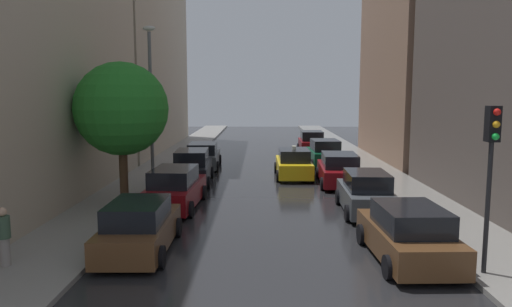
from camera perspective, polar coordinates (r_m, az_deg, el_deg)
ground_plane at (r=31.69m, az=1.11°, el=-1.43°), size 28.00×72.00×0.04m
sidewalk_left at (r=32.27m, az=-10.52°, el=-1.22°), size 3.00×72.00×0.15m
sidewalk_right at (r=32.40m, az=12.68°, el=-1.24°), size 3.00×72.00×0.15m
building_left_mid at (r=42.07m, az=-14.62°, el=13.95°), size 6.00×20.60×19.66m
building_right_mid at (r=36.38m, az=19.38°, el=15.49°), size 6.00×12.89×20.45m
parked_car_left_nearest at (r=14.93m, az=-13.72°, el=-8.59°), size 2.05×4.40×1.58m
parked_car_left_second at (r=20.16m, az=-9.62°, el=-4.20°), size 2.22×4.79×1.71m
parked_car_left_third at (r=25.39m, az=-7.59°, el=-1.71°), size 2.18×4.83×1.81m
parked_car_left_fourth at (r=30.55m, az=-6.33°, el=-0.32°), size 2.25×4.69×1.61m
parked_car_right_nearest at (r=14.47m, az=17.67°, el=-9.18°), size 2.23×4.41×1.62m
parked_car_right_second at (r=19.55m, az=12.94°, el=-4.69°), size 2.09×4.27×1.68m
parked_car_right_third at (r=25.29m, az=9.86°, el=-1.93°), size 2.32×4.88×1.65m
parked_car_right_fourth at (r=31.53m, az=8.17°, el=-0.02°), size 2.22×4.25×1.74m
parked_car_right_fifth at (r=37.94m, az=6.62°, el=1.25°), size 2.13×4.21×1.78m
taxi_midroad at (r=27.12m, az=4.51°, el=-1.25°), size 2.09×4.43×1.81m
pedestrian_foreground at (r=14.60m, az=-27.84°, el=-8.64°), size 0.36×0.36×1.60m
street_tree_left at (r=20.86m, az=-15.73°, el=5.11°), size 3.92×3.92×5.91m
traffic_light_right_corner at (r=13.33m, az=26.22°, el=0.11°), size 0.30×0.42×4.30m
lamp_post_left at (r=23.46m, az=-12.42°, el=6.57°), size 0.60×0.28×7.73m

